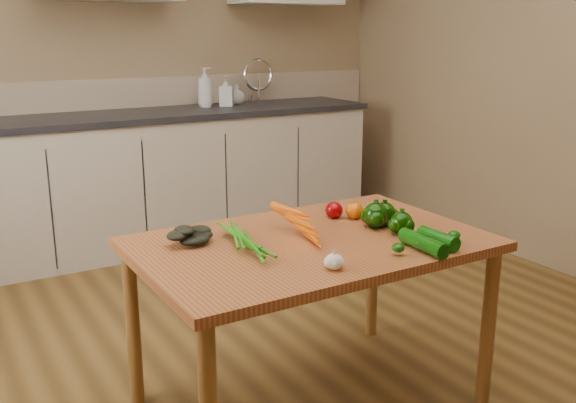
# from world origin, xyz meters

# --- Properties ---
(room) EXTENTS (4.04, 5.04, 2.64)m
(room) POSITION_xyz_m (0.00, 0.17, 1.25)
(room) COLOR brown
(room) RESTS_ON ground
(counter_run) EXTENTS (2.84, 0.64, 1.14)m
(counter_run) POSITION_xyz_m (0.21, 2.19, 0.46)
(counter_run) COLOR #B6A897
(counter_run) RESTS_ON ground
(table) EXTENTS (1.27, 0.82, 0.68)m
(table) POSITION_xyz_m (-0.07, -0.01, 0.60)
(table) COLOR #AB5C31
(table) RESTS_ON ground
(soap_bottle_a) EXTENTS (0.14, 0.14, 0.27)m
(soap_bottle_a) POSITION_xyz_m (0.51, 2.27, 1.04)
(soap_bottle_a) COLOR silver
(soap_bottle_a) RESTS_ON counter_run
(soap_bottle_b) EXTENTS (0.13, 0.13, 0.21)m
(soap_bottle_b) POSITION_xyz_m (0.66, 2.24, 1.00)
(soap_bottle_b) COLOR silver
(soap_bottle_b) RESTS_ON counter_run
(soap_bottle_c) EXTENTS (0.15, 0.15, 0.14)m
(soap_bottle_c) POSITION_xyz_m (0.77, 2.31, 0.97)
(soap_bottle_c) COLOR silver
(soap_bottle_c) RESTS_ON counter_run
(carrot_bunch) EXTENTS (0.24, 0.18, 0.06)m
(carrot_bunch) POSITION_xyz_m (-0.16, 0.04, 0.71)
(carrot_bunch) COLOR #E95D05
(carrot_bunch) RESTS_ON table
(leafy_greens) EXTENTS (0.18, 0.16, 0.09)m
(leafy_greens) POSITION_xyz_m (-0.47, 0.17, 0.72)
(leafy_greens) COLOR black
(leafy_greens) RESTS_ON table
(garlic_bulb) EXTENTS (0.06, 0.06, 0.05)m
(garlic_bulb) POSITION_xyz_m (-0.17, -0.30, 0.70)
(garlic_bulb) COLOR silver
(garlic_bulb) RESTS_ON table
(pepper_a) EXTENTS (0.10, 0.10, 0.10)m
(pepper_a) POSITION_xyz_m (0.22, -0.02, 0.73)
(pepper_a) COLOR #0B3102
(pepper_a) RESTS_ON table
(pepper_b) EXTENTS (0.09, 0.09, 0.09)m
(pepper_b) POSITION_xyz_m (0.27, -0.01, 0.72)
(pepper_b) COLOR #0B3102
(pepper_b) RESTS_ON table
(pepper_c) EXTENTS (0.09, 0.09, 0.09)m
(pepper_c) POSITION_xyz_m (0.25, -0.13, 0.72)
(pepper_c) COLOR #0B3102
(pepper_c) RESTS_ON table
(tomato_a) EXTENTS (0.07, 0.07, 0.07)m
(tomato_a) POSITION_xyz_m (0.16, 0.17, 0.71)
(tomato_a) COLOR #880206
(tomato_a) RESTS_ON table
(tomato_b) EXTENTS (0.07, 0.07, 0.07)m
(tomato_b) POSITION_xyz_m (0.23, 0.13, 0.71)
(tomato_b) COLOR #D25705
(tomato_b) RESTS_ON table
(tomato_c) EXTENTS (0.06, 0.06, 0.06)m
(tomato_c) POSITION_xyz_m (0.33, 0.10, 0.71)
(tomato_c) COLOR #D25705
(tomato_c) RESTS_ON table
(zucchini_a) EXTENTS (0.06, 0.17, 0.06)m
(zucchini_a) POSITION_xyz_m (0.27, -0.31, 0.71)
(zucchini_a) COLOR #084106
(zucchini_a) RESTS_ON table
(zucchini_b) EXTENTS (0.07, 0.22, 0.06)m
(zucchini_b) POSITION_xyz_m (0.20, -0.31, 0.70)
(zucchini_b) COLOR #084106
(zucchini_b) RESTS_ON table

